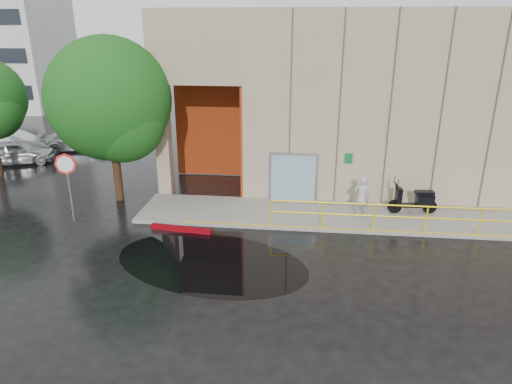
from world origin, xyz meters
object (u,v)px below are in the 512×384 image
Objects in this scene: person at (361,197)px; scooter at (415,193)px; red_curb at (181,229)px; car_c at (77,140)px; car_a at (16,152)px; car_b at (18,142)px; tree_near at (113,104)px; stop_sign at (67,173)px.

person is 2.24m from scooter.
car_c is at bearing 130.94° from red_curb.
car_a reaches higher than car_b.
red_curb is at bearing -40.07° from tree_near.
car_c is 10.83m from tree_near.
stop_sign is at bearing -159.02° from car_a.
person is 7.13m from red_curb.
red_curb is 14.65m from car_c.
car_c is 0.61× the size of tree_near.
red_curb is at bearing -160.62° from car_c.
scooter is at bearing -136.42° from car_c.
car_c reaches higher than red_curb.
stop_sign reaches higher than car_c.
stop_sign reaches higher than car_b.
person is at bearing -140.91° from car_c.
scooter is 20.48m from car_c.
car_a is (-7.04, 7.35, -1.35)m from stop_sign.
stop_sign is 0.65× the size of car_c.
car_a is at bearing 146.40° from stop_sign.
scooter is 0.52× the size of car_b.
tree_near is at bearing 80.35° from stop_sign.
car_b reaches higher than car_c.
stop_sign reaches higher than red_curb.
car_a is (-20.51, 5.32, -0.35)m from scooter.
car_a is 10.07m from tree_near.
scooter is at bearing -2.14° from tree_near.
car_c is (-5.11, 10.64, -1.40)m from stop_sign.
person is at bearing 19.67° from stop_sign.
person is 0.44× the size of car_b.
red_curb is 0.60× the size of car_a.
car_b is 3.47m from car_c.
car_b is 0.55× the size of tree_near.
car_c is (3.31, 1.03, -0.02)m from car_b.
tree_near reaches higher than car_a.
red_curb is at bearing -170.45° from scooter.
tree_near is (-12.45, 0.46, 3.24)m from scooter.
red_curb is 0.34× the size of tree_near.
car_c is at bearing -53.23° from car_a.
red_curb is at bearing -146.79° from car_a.
car_c is at bearing -80.06° from car_b.
car_b is 0.90× the size of car_c.
tree_near is at bearing -134.35° from car_b.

